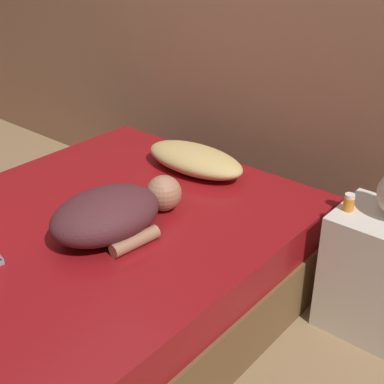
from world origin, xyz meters
The scene contains 6 objects.
ground_plane centered at (0.00, 0.00, 0.00)m, with size 12.00×12.00×0.00m, color #937551.
wall_back centered at (0.00, 1.23, 1.30)m, with size 8.00×0.06×2.60m.
bed centered at (0.00, 0.00, 0.25)m, with size 1.58×1.90×0.50m.
pillow centered at (0.01, 0.70, 0.56)m, with size 0.60×0.29×0.13m.
person_lying centered at (0.14, 0.00, 0.59)m, with size 0.42×0.68×0.20m.
bottle_orange centered at (0.90, 0.68, 0.62)m, with size 0.05×0.05×0.08m.
Camera 1 is at (1.68, -1.31, 1.74)m, focal length 50.00 mm.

